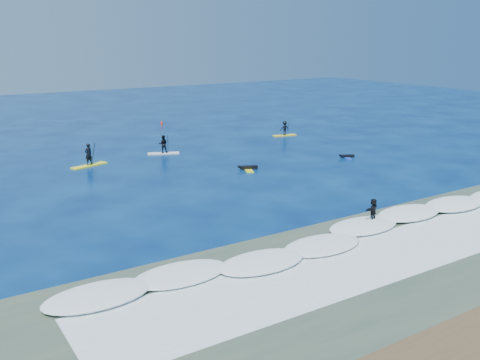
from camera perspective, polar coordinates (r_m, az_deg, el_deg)
ground at (r=38.73m, az=1.88°, el=-1.31°), size 160.00×160.00×0.00m
shallow_water at (r=28.97m, az=17.89°, el=-7.87°), size 90.00×13.00×0.01m
breaking_wave at (r=31.44m, az=12.29°, el=-5.64°), size 40.00×6.00×0.30m
whitewater at (r=29.56m, az=16.39°, el=-7.29°), size 34.00×5.00×0.02m
sup_paddler_left at (r=48.15m, az=-15.83°, el=2.28°), size 3.39×1.80×2.32m
sup_paddler_center at (r=51.71m, az=-8.19°, el=3.63°), size 3.04×1.86×2.09m
sup_paddler_right at (r=60.81m, az=4.78°, el=5.43°), size 2.83×1.21×1.93m
prone_paddler_near at (r=45.14m, az=0.83°, el=1.29°), size 1.69×2.23×0.45m
prone_paddler_far at (r=50.49m, az=11.29°, el=2.46°), size 1.42×1.89×0.39m
wave_surfer at (r=33.01m, az=14.00°, el=-3.23°), size 2.07×1.09×1.45m
marker_buoy at (r=68.48m, az=-8.35°, el=6.00°), size 0.26×0.26×0.61m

